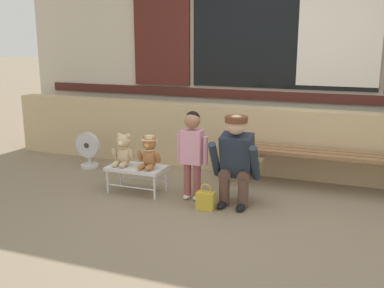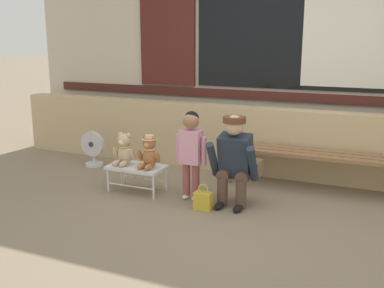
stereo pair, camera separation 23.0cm
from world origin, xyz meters
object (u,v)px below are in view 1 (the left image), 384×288
object	(u,v)px
child_standing	(192,146)
teddy_bear_with_hat	(149,153)
wooden_bench_long	(312,156)
teddy_bear_plain	(123,151)
handbag_on_ground	(206,200)
adult_crouching	(237,159)
small_display_bench	(137,169)
floor_fan	(88,150)

from	to	relation	value
child_standing	teddy_bear_with_hat	bearing A→B (deg)	-178.61
wooden_bench_long	teddy_bear_plain	world-z (taller)	teddy_bear_plain
teddy_bear_plain	handbag_on_ground	distance (m)	1.14
teddy_bear_with_hat	adult_crouching	bearing A→B (deg)	2.61
wooden_bench_long	adult_crouching	bearing A→B (deg)	-129.24
teddy_bear_plain	teddy_bear_with_hat	size ratio (longest dim) A/B	1.00
child_standing	wooden_bench_long	bearing A→B (deg)	36.40
wooden_bench_long	adult_crouching	xyz separation A→B (m)	(-0.67, -0.81, 0.11)
small_display_bench	floor_fan	distance (m)	1.25
teddy_bear_with_hat	child_standing	distance (m)	0.51
small_display_bench	child_standing	size ratio (longest dim) A/B	0.67
small_display_bench	teddy_bear_with_hat	distance (m)	0.26
handbag_on_ground	teddy_bear_with_hat	bearing A→B (deg)	163.43
teddy_bear_plain	floor_fan	bearing A→B (deg)	144.30
teddy_bear_with_hat	handbag_on_ground	xyz separation A→B (m)	(0.73, -0.22, -0.38)
wooden_bench_long	teddy_bear_plain	xyz separation A→B (m)	(-1.97, -0.86, 0.09)
wooden_bench_long	child_standing	xyz separation A→B (m)	(-1.15, -0.85, 0.22)
teddy_bear_with_hat	teddy_bear_plain	bearing A→B (deg)	-179.87
small_display_bench	floor_fan	world-z (taller)	floor_fan
adult_crouching	handbag_on_ground	size ratio (longest dim) A/B	3.49
adult_crouching	floor_fan	world-z (taller)	adult_crouching
teddy_bear_with_hat	adult_crouching	world-z (taller)	adult_crouching
floor_fan	teddy_bear_with_hat	bearing A→B (deg)	-27.97
small_display_bench	adult_crouching	bearing A→B (deg)	2.35
wooden_bench_long	floor_fan	bearing A→B (deg)	-175.90
teddy_bear_plain	floor_fan	xyz separation A→B (m)	(-0.91, 0.65, -0.23)
teddy_bear_plain	adult_crouching	size ratio (longest dim) A/B	0.38
teddy_bear_plain	adult_crouching	bearing A→B (deg)	2.00
small_display_bench	floor_fan	xyz separation A→B (m)	(-1.07, 0.66, -0.03)
handbag_on_ground	small_display_bench	bearing A→B (deg)	166.40
handbag_on_ground	floor_fan	xyz separation A→B (m)	(-1.96, 0.87, 0.14)
wooden_bench_long	teddy_bear_with_hat	xyz separation A→B (m)	(-1.65, -0.86, 0.10)
small_display_bench	adult_crouching	size ratio (longest dim) A/B	0.67
wooden_bench_long	floor_fan	size ratio (longest dim) A/B	4.37
child_standing	handbag_on_ground	bearing A→B (deg)	-44.64
floor_fan	wooden_bench_long	bearing A→B (deg)	4.10
child_standing	teddy_bear_plain	bearing A→B (deg)	-179.10
wooden_bench_long	child_standing	world-z (taller)	child_standing
handbag_on_ground	adult_crouching	bearing A→B (deg)	46.44
adult_crouching	handbag_on_ground	world-z (taller)	adult_crouching
teddy_bear_plain	adult_crouching	distance (m)	1.31
wooden_bench_long	floor_fan	xyz separation A→B (m)	(-2.88, -0.21, -0.13)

